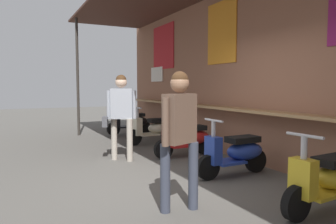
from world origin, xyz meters
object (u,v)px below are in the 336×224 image
at_px(scooter_cream, 155,129).
at_px(scooter_red, 188,138).
at_px(shopper_with_handbag, 121,108).
at_px(shopper_passing, 180,126).
at_px(scooter_black, 132,122).
at_px(scooter_yellow, 329,179).
at_px(scooter_blue, 237,152).

bearing_deg(scooter_cream, scooter_red, 89.21).
height_order(shopper_with_handbag, shopper_passing, shopper_with_handbag).
bearing_deg(shopper_with_handbag, shopper_passing, 17.37).
relative_size(scooter_cream, shopper_with_handbag, 0.82).
distance_m(scooter_red, shopper_with_handbag, 1.56).
bearing_deg(scooter_red, scooter_black, -90.67).
xyz_separation_m(scooter_yellow, shopper_passing, (-0.81, -1.58, 0.64)).
relative_size(scooter_blue, shopper_with_handbag, 0.82).
distance_m(scooter_black, scooter_cream, 1.73).
xyz_separation_m(scooter_cream, shopper_passing, (4.22, -1.58, 0.64)).
height_order(scooter_cream, scooter_blue, same).
bearing_deg(scooter_cream, scooter_black, -90.79).
bearing_deg(scooter_black, shopper_passing, 76.91).
height_order(scooter_black, scooter_blue, same).
bearing_deg(shopper_passing, scooter_yellow, 42.25).
bearing_deg(scooter_red, shopper_with_handbag, -11.94).
bearing_deg(scooter_cream, scooter_blue, 89.21).
xyz_separation_m(scooter_cream, scooter_yellow, (5.03, -0.00, 0.00)).
height_order(scooter_cream, scooter_yellow, same).
bearing_deg(scooter_red, scooter_blue, 89.33).
bearing_deg(scooter_yellow, scooter_cream, -93.59).
relative_size(scooter_red, shopper_with_handbag, 0.82).
height_order(scooter_black, shopper_passing, shopper_passing).
relative_size(scooter_yellow, shopper_passing, 0.84).
height_order(scooter_cream, shopper_with_handbag, shopper_with_handbag).
xyz_separation_m(scooter_blue, shopper_with_handbag, (-1.89, -1.39, 0.66)).
height_order(scooter_blue, shopper_with_handbag, shopper_with_handbag).
relative_size(scooter_blue, shopper_passing, 0.84).
distance_m(scooter_yellow, shopper_passing, 1.89).
xyz_separation_m(scooter_black, shopper_passing, (5.95, -1.58, 0.64)).
relative_size(scooter_cream, shopper_passing, 0.84).
distance_m(scooter_black, scooter_blue, 5.06).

